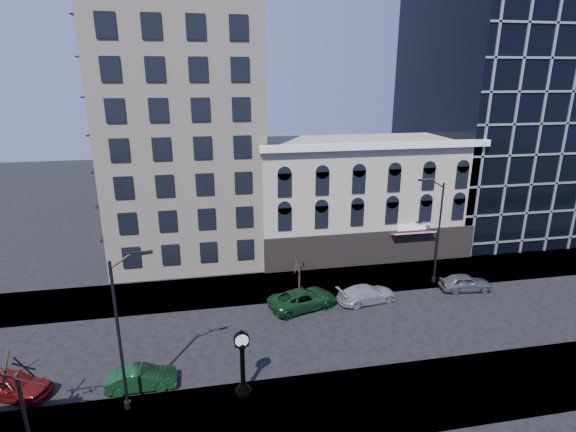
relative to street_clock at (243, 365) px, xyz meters
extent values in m
plane|color=black|center=(2.66, 6.01, -2.09)|extent=(160.00, 160.00, 0.00)
cube|color=gray|center=(2.66, 14.01, -2.03)|extent=(160.00, 6.00, 0.12)
cube|color=gray|center=(2.66, -1.99, -2.03)|extent=(160.00, 6.00, 0.12)
cube|color=beige|center=(-3.34, 25.01, 16.91)|extent=(15.00, 15.00, 38.00)
cube|color=#A59C88|center=(14.66, 22.01, 3.91)|extent=(22.00, 10.00, 12.00)
cube|color=white|center=(14.66, 16.81, 10.11)|extent=(22.60, 0.80, 0.60)
cube|color=black|center=(14.66, 16.96, -0.29)|extent=(22.00, 0.30, 3.60)
cube|color=maroon|center=(18.66, 16.41, 1.31)|extent=(4.50, 1.18, 0.55)
cube|color=black|center=(34.66, 27.01, 11.91)|extent=(20.00, 20.00, 28.00)
cylinder|color=black|center=(0.00, 0.00, -1.83)|extent=(0.99, 0.99, 0.27)
cylinder|color=black|center=(0.00, 0.00, -1.61)|extent=(0.72, 0.72, 0.18)
cylinder|color=black|center=(0.00, 0.00, -1.45)|extent=(0.54, 0.54, 0.14)
cylinder|color=black|center=(0.00, 0.00, -0.08)|extent=(0.29, 0.29, 2.60)
sphere|color=black|center=(0.00, 0.00, 1.31)|extent=(0.50, 0.50, 0.50)
cube|color=black|center=(0.00, 0.00, 1.40)|extent=(0.81, 0.23, 0.22)
cylinder|color=black|center=(0.00, 0.00, 1.76)|extent=(0.94, 0.33, 0.93)
cylinder|color=white|center=(0.00, -0.15, 1.76)|extent=(0.79, 0.05, 0.79)
cylinder|color=white|center=(0.00, 0.15, 1.76)|extent=(0.79, 0.05, 0.79)
sphere|color=black|center=(0.00, 0.00, 2.29)|extent=(0.18, 0.18, 0.18)
cylinder|color=black|center=(-6.69, 0.01, 2.61)|extent=(0.17, 0.17, 9.16)
cylinder|color=black|center=(-6.69, 0.01, -1.75)|extent=(0.38, 0.38, 0.43)
cube|color=black|center=(-4.73, 0.53, 7.36)|extent=(0.63, 0.38, 0.15)
cylinder|color=black|center=(18.87, 12.01, 2.75)|extent=(0.18, 0.18, 9.44)
cylinder|color=black|center=(18.87, 12.01, -1.75)|extent=(0.40, 0.40, 0.44)
cube|color=black|center=(16.92, 12.76, 7.64)|extent=(0.65, 0.44, 0.15)
cylinder|color=#302118|center=(-11.59, -1.21, -0.03)|extent=(0.21, 0.21, 3.87)
cylinder|color=#302118|center=(6.33, 13.25, -0.93)|extent=(0.19, 0.19, 2.08)
imported|color=maroon|center=(-13.68, 2.50, -1.28)|extent=(5.13, 3.50, 1.62)
imported|color=#143F1E|center=(-6.09, 1.81, -1.39)|extent=(4.24, 1.51, 1.39)
imported|color=#143F1E|center=(5.87, 9.73, -1.28)|extent=(6.29, 4.16, 1.61)
imported|color=#A5A8AD|center=(11.43, 9.72, -1.34)|extent=(5.39, 2.87, 1.49)
imported|color=#595B60|center=(20.86, 10.11, -1.32)|extent=(4.67, 2.33, 1.53)
camera|label=1|loc=(-1.62, -22.82, 16.40)|focal=28.00mm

